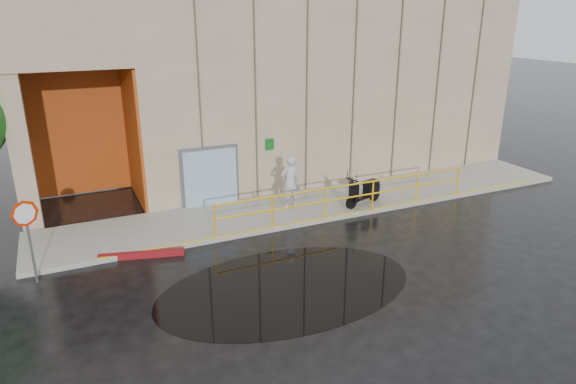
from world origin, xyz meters
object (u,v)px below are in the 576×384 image
at_px(scooter, 364,184).
at_px(red_curb, 142,255).
at_px(person, 290,182).
at_px(stop_sign, 26,223).

relative_size(scooter, red_curb, 0.73).
distance_m(person, scooter, 2.64).
bearing_deg(person, stop_sign, 10.99).
relative_size(person, red_curb, 0.78).
bearing_deg(scooter, red_curb, 168.75).
bearing_deg(stop_sign, red_curb, 2.30).
xyz_separation_m(person, red_curb, (-5.41, -1.55, -1.00)).
distance_m(scooter, stop_sign, 10.70).
bearing_deg(person, red_curb, 14.04).
xyz_separation_m(person, scooter, (2.49, -0.87, -0.18)).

